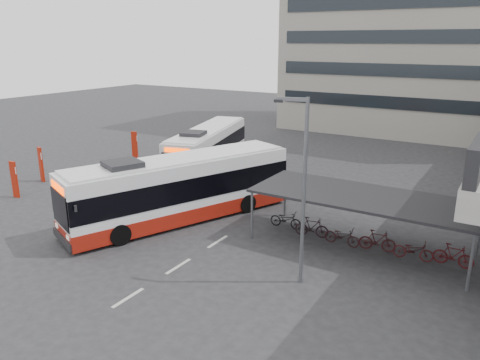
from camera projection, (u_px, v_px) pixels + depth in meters
The scene contains 11 objects.
ground at pixel (177, 231), 23.73m from camera, with size 120.00×120.00×0.00m, color #28282B.
bike_shelter at pixel (361, 218), 21.52m from camera, with size 10.00×4.00×2.54m.
office_block at pixel (448, 7), 46.52m from camera, with size 30.00×15.00×25.00m, color gray.
road_markings at pixel (178, 266), 20.03m from camera, with size 0.15×7.60×0.01m.
bus_main at pixel (180, 189), 24.83m from camera, with size 7.28×12.57×3.69m.
bus_teal at pixel (208, 149), 34.69m from camera, with size 5.41×11.62×3.36m.
pedestrian at pixel (188, 206), 25.13m from camera, with size 0.55×0.36×1.52m, color black.
lamp_post at pixel (302, 182), 17.56m from camera, with size 1.26×0.50×7.36m.
sign_totem_south at pixel (14, 179), 28.52m from camera, with size 0.49×0.16×2.28m.
sign_totem_mid at pixel (41, 164), 31.77m from camera, with size 0.50×0.29×2.38m.
sign_totem_north at pixel (135, 145), 37.55m from camera, with size 0.49×0.28×2.30m.
Camera 1 is at (14.23, -17.06, 9.30)m, focal length 35.00 mm.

